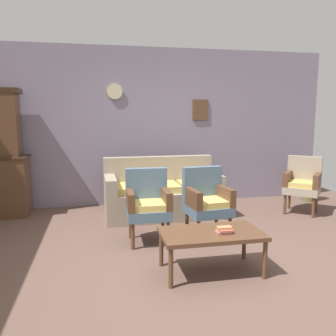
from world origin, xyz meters
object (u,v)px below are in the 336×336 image
object	(u,v)px
wingback_chair_by_fireplace	(302,182)
floor_vase_by_wall	(309,182)
armchair_near_cabinet	(148,202)
armchair_near_couch_end	(207,200)
book_stack_on_table	(224,230)
coffee_table	(211,236)
floral_couch	(162,195)

from	to	relation	value
wingback_chair_by_fireplace	floor_vase_by_wall	distance (m)	0.88
armchair_near_cabinet	armchair_near_couch_end	xyz separation A→B (m)	(0.75, -0.02, 0.00)
armchair_near_cabinet	book_stack_on_table	size ratio (longest dim) A/B	5.78
coffee_table	armchair_near_cabinet	bearing A→B (deg)	116.55
armchair_near_couch_end	wingback_chair_by_fireplace	distance (m)	2.03
armchair_near_couch_end	wingback_chair_by_fireplace	size ratio (longest dim) A/B	1.00
wingback_chair_by_fireplace	armchair_near_couch_end	bearing A→B (deg)	-156.35
floral_couch	armchair_near_cabinet	bearing A→B (deg)	-109.29
floral_couch	armchair_near_cabinet	distance (m)	1.15
coffee_table	book_stack_on_table	distance (m)	0.15
book_stack_on_table	wingback_chair_by_fireplace	bearing A→B (deg)	42.43
armchair_near_couch_end	book_stack_on_table	world-z (taller)	armchair_near_couch_end
armchair_near_couch_end	floor_vase_by_wall	xyz separation A→B (m)	(2.42, 1.47, -0.15)
armchair_near_cabinet	armchair_near_couch_end	bearing A→B (deg)	-1.59
floor_vase_by_wall	armchair_near_cabinet	bearing A→B (deg)	-155.40
armchair_near_cabinet	book_stack_on_table	xyz separation A→B (m)	(0.60, -1.05, -0.05)
wingback_chair_by_fireplace	floor_vase_by_wall	world-z (taller)	wingback_chair_by_fireplace
armchair_near_cabinet	floor_vase_by_wall	distance (m)	3.49
floral_couch	armchair_near_couch_end	bearing A→B (deg)	-71.03
armchair_near_cabinet	wingback_chair_by_fireplace	distance (m)	2.73
armchair_near_cabinet	floor_vase_by_wall	size ratio (longest dim) A/B	1.30
coffee_table	book_stack_on_table	world-z (taller)	book_stack_on_table
wingback_chair_by_fireplace	book_stack_on_table	distance (m)	2.73
floral_couch	book_stack_on_table	bearing A→B (deg)	-83.94
floral_couch	book_stack_on_table	world-z (taller)	floral_couch
floral_couch	book_stack_on_table	xyz separation A→B (m)	(0.22, -2.11, 0.12)
coffee_table	floor_vase_by_wall	xyz separation A→B (m)	(2.68, 2.43, -0.03)
armchair_near_cabinet	wingback_chair_by_fireplace	xyz separation A→B (m)	(2.61, 0.80, 0.00)
wingback_chair_by_fireplace	book_stack_on_table	world-z (taller)	wingback_chair_by_fireplace
armchair_near_cabinet	wingback_chair_by_fireplace	bearing A→B (deg)	16.93
floor_vase_by_wall	wingback_chair_by_fireplace	bearing A→B (deg)	-130.43
armchair_near_couch_end	floor_vase_by_wall	bearing A→B (deg)	31.30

